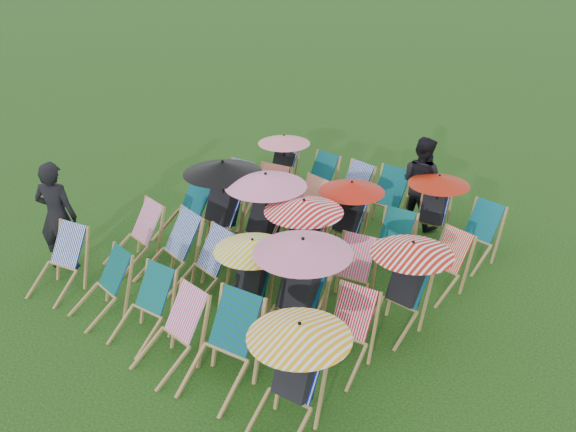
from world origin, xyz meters
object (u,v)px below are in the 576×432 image
Objects in this scene: person_left at (57,216)px; person_rear at (421,182)px; deckchair_29 at (474,236)px; deckchair_0 at (57,263)px; deckchair_5 at (290,376)px.

person_left reaches higher than person_rear.
deckchair_29 is 1.45m from person_rear.
person_left reaches higher than deckchair_29.
deckchair_0 is 6.12m from deckchair_29.
deckchair_5 is at bearing 110.53° from person_rear.
deckchair_5 is 5.26m from person_rear.
person_left reaches higher than deckchair_5.
deckchair_0 is 0.59× the size of person_rear.
deckchair_5 is 4.78m from person_left.
deckchair_0 is 0.55× the size of person_left.
deckchair_29 is 0.56× the size of person_rear.
person_rear reaches higher than deckchair_29.
deckchair_5 reaches higher than deckchair_29.
person_left is 5.81m from person_rear.
person_rear is at bearing 161.49° from deckchair_29.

